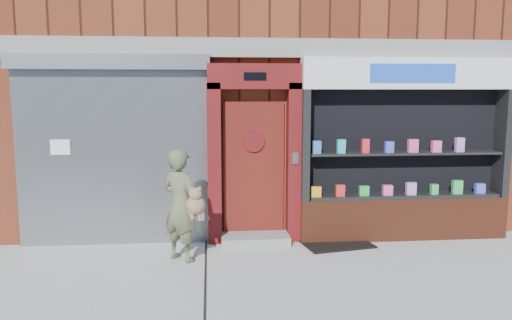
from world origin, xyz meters
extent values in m
plane|color=#9E9E99|center=(0.00, 0.00, 0.00)|extent=(80.00, 80.00, 0.00)
cube|color=#572214|center=(0.00, 6.00, 4.00)|extent=(12.00, 8.00, 8.00)
cube|color=gray|center=(0.00, 1.92, 3.15)|extent=(12.00, 0.16, 0.30)
cube|color=gray|center=(-3.00, 1.94, 1.40)|extent=(3.00, 0.10, 2.80)
cube|color=slate|center=(-3.00, 1.88, 2.92)|extent=(3.10, 0.30, 0.24)
cube|color=white|center=(-3.80, 1.88, 1.60)|extent=(0.30, 0.01, 0.24)
cube|color=#540E0F|center=(-1.40, 1.86, 1.30)|extent=(0.22, 0.28, 2.60)
cube|color=#540E0F|center=(-0.10, 1.86, 1.30)|extent=(0.22, 0.28, 2.60)
cube|color=#540E0F|center=(-0.75, 1.86, 2.70)|extent=(1.50, 0.28, 0.40)
cube|color=black|center=(-0.75, 1.71, 2.70)|extent=(0.35, 0.01, 0.12)
cube|color=#54150F|center=(-0.75, 1.97, 1.20)|extent=(1.00, 0.06, 2.20)
cylinder|color=black|center=(-0.75, 1.93, 1.65)|extent=(0.28, 0.02, 0.28)
cylinder|color=#540E0F|center=(-0.75, 1.92, 1.65)|extent=(0.34, 0.02, 0.34)
cube|color=gray|center=(-0.75, 1.70, 0.07)|extent=(1.10, 0.55, 0.15)
cube|color=slate|center=(-0.10, 1.71, 1.40)|extent=(0.10, 0.02, 0.18)
cube|color=maroon|center=(1.75, 1.80, 0.35)|extent=(3.50, 0.40, 0.70)
cube|color=black|center=(0.06, 1.80, 1.60)|extent=(0.12, 0.40, 1.80)
cube|color=black|center=(3.44, 1.80, 1.60)|extent=(0.12, 0.40, 1.80)
cube|color=black|center=(1.75, 1.99, 1.60)|extent=(3.30, 0.03, 1.80)
cube|color=black|center=(1.75, 1.80, 0.73)|extent=(3.20, 0.36, 0.06)
cube|color=black|center=(1.75, 1.80, 1.45)|extent=(3.20, 0.36, 0.04)
cube|color=white|center=(1.75, 1.80, 2.75)|extent=(3.50, 0.40, 0.50)
cube|color=blue|center=(1.75, 1.59, 2.75)|extent=(1.40, 0.01, 0.30)
cube|color=#F0A519|center=(0.25, 1.72, 0.84)|extent=(0.16, 0.09, 0.17)
cube|color=red|center=(0.65, 1.72, 0.86)|extent=(0.15, 0.09, 0.19)
cube|color=green|center=(1.05, 1.72, 0.84)|extent=(0.16, 0.09, 0.16)
cube|color=#E74D90|center=(1.45, 1.72, 0.85)|extent=(0.16, 0.09, 0.17)
cube|color=#B376D4|center=(1.85, 1.72, 0.86)|extent=(0.16, 0.09, 0.21)
cube|color=green|center=(2.25, 1.72, 0.85)|extent=(0.12, 0.09, 0.17)
cube|color=green|center=(2.65, 1.72, 0.88)|extent=(0.16, 0.09, 0.23)
cube|color=#434EE5|center=(3.05, 1.72, 0.84)|extent=(0.16, 0.09, 0.17)
cube|color=blue|center=(0.25, 1.72, 1.57)|extent=(0.13, 0.09, 0.21)
cube|color=#25AABA|center=(0.65, 1.72, 1.58)|extent=(0.13, 0.09, 0.22)
cube|color=red|center=(1.05, 1.72, 1.59)|extent=(0.12, 0.09, 0.23)
cube|color=blue|center=(1.45, 1.72, 1.56)|extent=(0.14, 0.09, 0.18)
cube|color=#DC497E|center=(1.85, 1.72, 1.58)|extent=(0.16, 0.09, 0.22)
cube|color=#EF4F83|center=(2.25, 1.72, 1.57)|extent=(0.15, 0.09, 0.19)
cube|color=#AB74D2|center=(2.65, 1.72, 1.59)|extent=(0.14, 0.09, 0.24)
imported|color=#565C3D|center=(-1.90, 1.03, 0.83)|extent=(0.72, 0.68, 1.65)
sphere|color=olive|center=(-1.68, 0.92, 0.85)|extent=(0.28, 0.28, 0.28)
sphere|color=olive|center=(-1.68, 0.87, 1.02)|extent=(0.19, 0.19, 0.19)
sphere|color=olive|center=(-1.74, 0.87, 1.09)|extent=(0.07, 0.07, 0.07)
sphere|color=olive|center=(-1.62, 0.87, 1.09)|extent=(0.07, 0.07, 0.07)
cylinder|color=olive|center=(-1.77, 0.92, 0.71)|extent=(0.07, 0.07, 0.17)
cylinder|color=olive|center=(-1.59, 0.92, 0.71)|extent=(0.07, 0.07, 0.17)
cylinder|color=olive|center=(-1.74, 0.90, 0.71)|extent=(0.07, 0.07, 0.17)
cylinder|color=olive|center=(-1.62, 0.90, 0.71)|extent=(0.07, 0.07, 0.17)
cube|color=black|center=(0.56, 1.55, 0.01)|extent=(1.20, 0.95, 0.03)
camera|label=1|loc=(-1.47, -6.13, 2.49)|focal=35.00mm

